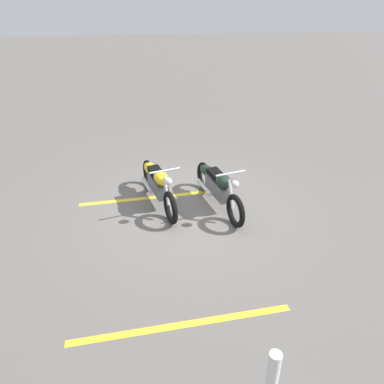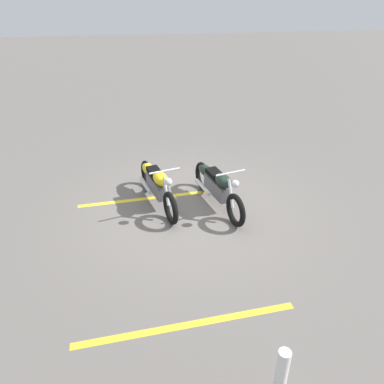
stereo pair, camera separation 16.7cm
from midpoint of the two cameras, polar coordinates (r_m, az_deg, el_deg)
ground_plane at (r=7.92m, az=0.23°, el=-2.63°), size 60.00×60.00×0.00m
motorcycle_bright_foreground at (r=7.97m, az=-4.69°, el=1.32°), size 2.19×0.81×1.04m
motorcycle_dark_foreground at (r=7.87m, az=4.52°, el=0.93°), size 2.19×0.80×1.04m
bollard_post at (r=4.62m, az=13.17°, el=-26.36°), size 0.14×0.14×0.90m
parking_stripe_near at (r=8.37m, az=-5.43°, el=-0.83°), size 0.37×3.20×0.01m
parking_stripe_mid at (r=5.57m, az=-0.54°, el=-19.64°), size 0.37×3.20×0.01m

